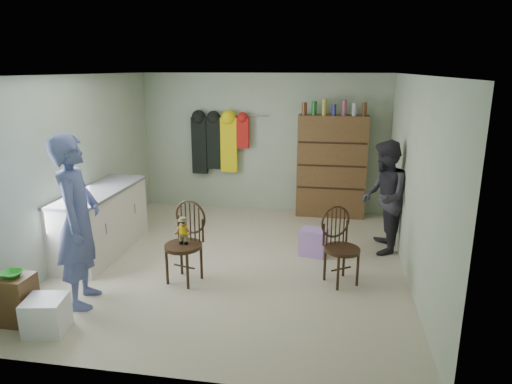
% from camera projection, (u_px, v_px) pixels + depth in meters
% --- Properties ---
extents(ground_plane, '(5.00, 5.00, 0.00)m').
position_uv_depth(ground_plane, '(236.00, 261.00, 6.30)').
color(ground_plane, beige).
rests_on(ground_plane, ground).
extents(room_walls, '(5.00, 5.00, 5.00)m').
position_uv_depth(room_walls, '(242.00, 142.00, 6.39)').
color(room_walls, '#AAB99B').
rests_on(room_walls, ground).
extents(counter, '(0.64, 1.86, 0.94)m').
position_uv_depth(counter, '(102.00, 221.00, 6.49)').
color(counter, silver).
rests_on(counter, ground).
extents(stool, '(0.36, 0.31, 0.52)m').
position_uv_depth(stool, '(15.00, 299.00, 4.73)').
color(stool, brown).
rests_on(stool, ground).
extents(bowl, '(0.21, 0.21, 0.05)m').
position_uv_depth(bowl, '(12.00, 274.00, 4.66)').
color(bowl, green).
rests_on(bowl, stool).
extents(plastic_tub, '(0.45, 0.43, 0.37)m').
position_uv_depth(plastic_tub, '(46.00, 315.00, 4.57)').
color(plastic_tub, white).
rests_on(plastic_tub, ground).
extents(chair_front, '(0.56, 0.56, 1.01)m').
position_uv_depth(chair_front, '(185.00, 238.00, 5.61)').
color(chair_front, '#342012').
rests_on(chair_front, ground).
extents(chair_far, '(0.59, 0.59, 0.95)m').
position_uv_depth(chair_far, '(340.00, 243.00, 5.58)').
color(chair_far, '#342012').
rests_on(chair_far, ground).
extents(striped_bag, '(0.42, 0.36, 0.38)m').
position_uv_depth(striped_bag, '(314.00, 242.00, 6.47)').
color(striped_bag, pink).
rests_on(striped_bag, ground).
extents(person_left, '(0.63, 0.80, 1.92)m').
position_uv_depth(person_left, '(78.00, 222.00, 4.97)').
color(person_left, '#505B93').
rests_on(person_left, ground).
extents(person_right, '(0.65, 0.82, 1.62)m').
position_uv_depth(person_right, '(384.00, 197.00, 6.46)').
color(person_right, '#2D2B33').
rests_on(person_right, ground).
extents(dresser, '(1.20, 0.39, 2.08)m').
position_uv_depth(dresser, '(332.00, 166.00, 8.05)').
color(dresser, brown).
rests_on(dresser, ground).
extents(coat_rack, '(1.42, 0.12, 1.09)m').
position_uv_depth(coat_rack, '(218.00, 143.00, 8.37)').
color(coat_rack, '#99999E').
rests_on(coat_rack, ground).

